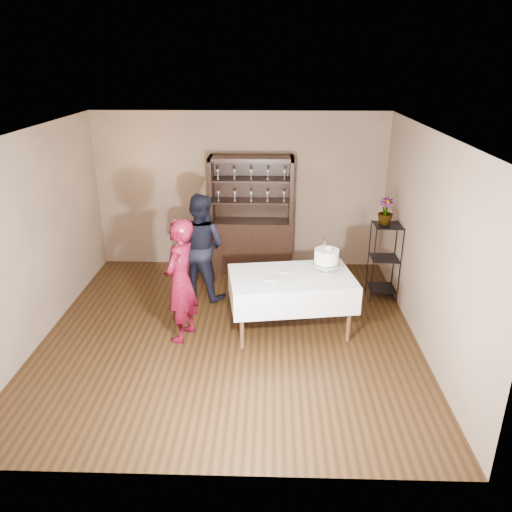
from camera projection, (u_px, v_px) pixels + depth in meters
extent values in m
plane|color=black|center=(231.00, 333.00, 6.83)|extent=(5.00, 5.00, 0.00)
plane|color=silver|center=(226.00, 132.00, 5.82)|extent=(5.00, 5.00, 0.00)
cube|color=brown|center=(240.00, 191.00, 8.65)|extent=(5.00, 0.02, 2.70)
cube|color=brown|center=(34.00, 238.00, 6.40)|extent=(0.02, 5.00, 2.70)
cube|color=brown|center=(427.00, 243.00, 6.26)|extent=(0.02, 5.00, 2.70)
cube|color=black|center=(251.00, 245.00, 8.73)|extent=(1.40, 0.48, 0.90)
cube|color=black|center=(252.00, 186.00, 8.57)|extent=(1.40, 0.03, 1.10)
cube|color=black|center=(251.00, 158.00, 8.17)|extent=(1.40, 0.48, 0.06)
cube|color=black|center=(251.00, 201.00, 8.44)|extent=(1.28, 0.42, 0.02)
cube|color=black|center=(251.00, 179.00, 8.30)|extent=(1.28, 0.42, 0.02)
cylinder|color=black|center=(373.00, 266.00, 7.47)|extent=(0.02, 0.02, 1.20)
cylinder|color=black|center=(400.00, 266.00, 7.46)|extent=(0.02, 0.02, 1.20)
cylinder|color=black|center=(369.00, 256.00, 7.85)|extent=(0.02, 0.02, 1.20)
cylinder|color=black|center=(394.00, 256.00, 7.83)|extent=(0.02, 0.02, 1.20)
cube|color=black|center=(381.00, 288.00, 7.82)|extent=(0.40, 0.40, 0.02)
cube|color=black|center=(384.00, 258.00, 7.64)|extent=(0.40, 0.40, 0.01)
cube|color=black|center=(388.00, 225.00, 7.44)|extent=(0.40, 0.40, 0.02)
cube|color=silver|center=(291.00, 288.00, 6.69)|extent=(1.76, 1.24, 0.38)
cylinder|color=#4F2E1D|center=(242.00, 322.00, 6.34)|extent=(0.06, 0.06, 0.77)
cylinder|color=#4F2E1D|center=(349.00, 315.00, 6.50)|extent=(0.06, 0.06, 0.77)
cylinder|color=#4F2E1D|center=(237.00, 294.00, 7.06)|extent=(0.06, 0.06, 0.77)
cylinder|color=#4F2E1D|center=(333.00, 289.00, 7.22)|extent=(0.06, 0.06, 0.77)
imported|color=#370510|center=(180.00, 281.00, 6.43)|extent=(0.55, 0.70, 1.67)
imported|color=black|center=(201.00, 246.00, 7.61)|extent=(0.99, 0.90, 1.65)
cylinder|color=beige|center=(326.00, 271.00, 6.74)|extent=(0.20, 0.20, 0.01)
cylinder|color=beige|center=(326.00, 268.00, 6.72)|extent=(0.05, 0.05, 0.10)
cylinder|color=beige|center=(326.00, 264.00, 6.70)|extent=(0.37, 0.37, 0.02)
cylinder|color=#45642F|center=(326.00, 263.00, 6.69)|extent=(0.36, 0.36, 0.02)
cylinder|color=white|center=(327.00, 257.00, 6.66)|extent=(0.35, 0.35, 0.20)
sphere|color=#5B7CC3|center=(329.00, 249.00, 6.61)|extent=(0.02, 0.02, 0.02)
cube|color=silver|center=(324.00, 245.00, 6.58)|extent=(0.02, 0.02, 0.14)
cube|color=black|center=(325.00, 239.00, 6.54)|extent=(0.02, 0.02, 0.05)
cylinder|color=beige|center=(271.00, 278.00, 6.54)|extent=(0.25, 0.25, 0.01)
cylinder|color=beige|center=(286.00, 271.00, 6.76)|extent=(0.18, 0.18, 0.01)
imported|color=#45642F|center=(386.00, 211.00, 7.39)|extent=(0.25, 0.25, 0.40)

